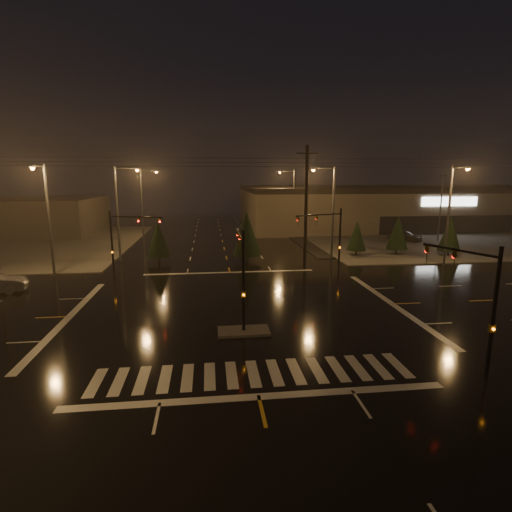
{
  "coord_description": "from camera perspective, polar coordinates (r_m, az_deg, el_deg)",
  "views": [
    {
      "loc": [
        -1.89,
        -25.87,
        8.9
      ],
      "look_at": [
        1.63,
        3.64,
        3.0
      ],
      "focal_mm": 28.0,
      "sensor_mm": 36.0,
      "label": 1
    }
  ],
  "objects": [
    {
      "name": "utility_pole_1",
      "position": [
        41.17,
        7.16,
        7.28
      ],
      "size": [
        2.2,
        0.32,
        12.0
      ],
      "color": "black",
      "rests_on": "ground"
    },
    {
      "name": "signal_mast_se",
      "position": [
        20.82,
        29.18,
        -4.66
      ],
      "size": [
        1.55,
        3.87,
        6.0
      ],
      "color": "black",
      "rests_on": "ground"
    },
    {
      "name": "stop_bar_far",
      "position": [
        37.97,
        -3.77,
        -2.34
      ],
      "size": [
        16.0,
        0.5,
        0.01
      ],
      "primitive_type": "cube",
      "color": "beige",
      "rests_on": "ground"
    },
    {
      "name": "streetlight_3",
      "position": [
        43.97,
        10.58,
        7.0
      ],
      "size": [
        2.77,
        0.32,
        10.0
      ],
      "color": "#38383A",
      "rests_on": "ground"
    },
    {
      "name": "streetlight_5",
      "position": [
        39.77,
        -27.7,
        5.48
      ],
      "size": [
        0.32,
        2.77,
        10.0
      ],
      "color": "#38383A",
      "rests_on": "ground"
    },
    {
      "name": "streetlight_4",
      "position": [
        63.31,
        5.17,
        8.38
      ],
      "size": [
        2.77,
        0.32,
        10.0
      ],
      "color": "#38383A",
      "rests_on": "ground"
    },
    {
      "name": "signal_mast_median",
      "position": [
        23.45,
        -2.02,
        -1.46
      ],
      "size": [
        0.25,
        4.59,
        6.0
      ],
      "color": "black",
      "rests_on": "ground"
    },
    {
      "name": "conifer_3",
      "position": [
        42.98,
        -13.78,
        2.48
      ],
      "size": [
        2.44,
        2.44,
        4.51
      ],
      "color": "black",
      "rests_on": "ground"
    },
    {
      "name": "ground",
      "position": [
        27.42,
        -2.51,
        -7.72
      ],
      "size": [
        140.0,
        140.0,
        0.0
      ],
      "primitive_type": "plane",
      "color": "black",
      "rests_on": "ground"
    },
    {
      "name": "conifer_2",
      "position": [
        49.89,
        25.99,
        2.9
      ],
      "size": [
        2.5,
        2.5,
        4.61
      ],
      "color": "black",
      "rests_on": "ground"
    },
    {
      "name": "conifer_4",
      "position": [
        42.21,
        -1.32,
        3.27
      ],
      "size": [
        3.02,
        3.02,
        5.42
      ],
      "color": "black",
      "rests_on": "ground"
    },
    {
      "name": "streetlight_6",
      "position": [
        44.2,
        26.09,
        6.08
      ],
      "size": [
        0.32,
        2.77,
        10.0
      ],
      "color": "#38383A",
      "rests_on": "ground"
    },
    {
      "name": "median_island",
      "position": [
        23.66,
        -1.77,
        -10.67
      ],
      "size": [
        3.0,
        1.6,
        0.15
      ],
      "primitive_type": "cube",
      "color": "#46443F",
      "rests_on": "ground"
    },
    {
      "name": "streetlight_2",
      "position": [
        60.67,
        -15.77,
        7.88
      ],
      "size": [
        2.77,
        0.32,
        10.0
      ],
      "color": "#38383A",
      "rests_on": "ground"
    },
    {
      "name": "parking_lot",
      "position": [
        65.89,
        27.34,
        2.24
      ],
      "size": [
        50.0,
        24.0,
        0.08
      ],
      "primitive_type": "cube",
      "color": "black",
      "rests_on": "ground"
    },
    {
      "name": "retail_building",
      "position": [
        80.93,
        20.48,
        6.94
      ],
      "size": [
        60.2,
        28.3,
        7.2
      ],
      "color": "#6D624E",
      "rests_on": "ground"
    },
    {
      "name": "conifer_1",
      "position": [
        48.78,
        19.58,
        3.16
      ],
      "size": [
        2.44,
        2.44,
        4.52
      ],
      "color": "black",
      "rests_on": "ground"
    },
    {
      "name": "signal_mast_nw",
      "position": [
        37.15,
        -18.58,
        2.74
      ],
      "size": [
        4.84,
        1.86,
        6.0
      ],
      "color": "black",
      "rests_on": "ground"
    },
    {
      "name": "car_parked",
      "position": [
        59.75,
        20.47,
        2.73
      ],
      "size": [
        4.34,
        4.95,
        1.61
      ],
      "primitive_type": "imported",
      "rotation": [
        0.0,
        0.0,
        0.63
      ],
      "color": "black",
      "rests_on": "ground"
    },
    {
      "name": "sidewalk_ne",
      "position": [
        64.94,
        22.7,
        2.53
      ],
      "size": [
        36.0,
        36.0,
        0.12
      ],
      "primitive_type": "cube",
      "color": "#46443F",
      "rests_on": "ground"
    },
    {
      "name": "crosswalk",
      "position": [
        19.16,
        -0.39,
        -16.42
      ],
      "size": [
        15.0,
        2.6,
        0.01
      ],
      "primitive_type": "cube",
      "color": "beige",
      "rests_on": "ground"
    },
    {
      "name": "conifer_0",
      "position": [
        46.7,
        14.21,
        2.85
      ],
      "size": [
        2.15,
        2.15,
        4.05
      ],
      "color": "black",
      "rests_on": "ground"
    },
    {
      "name": "streetlight_1",
      "position": [
        44.95,
        -18.86,
        6.68
      ],
      "size": [
        2.77,
        0.32,
        10.0
      ],
      "color": "#38383A",
      "rests_on": "ground"
    },
    {
      "name": "signal_mast_ne",
      "position": [
        38.11,
        10.66,
        3.33
      ],
      "size": [
        4.84,
        1.86,
        6.0
      ],
      "color": "black",
      "rests_on": "ground"
    },
    {
      "name": "stop_bar_near",
      "position": [
        17.43,
        0.39,
        -19.45
      ],
      "size": [
        16.0,
        0.5,
        0.01
      ],
      "primitive_type": "cube",
      "color": "beige",
      "rests_on": "ground"
    }
  ]
}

